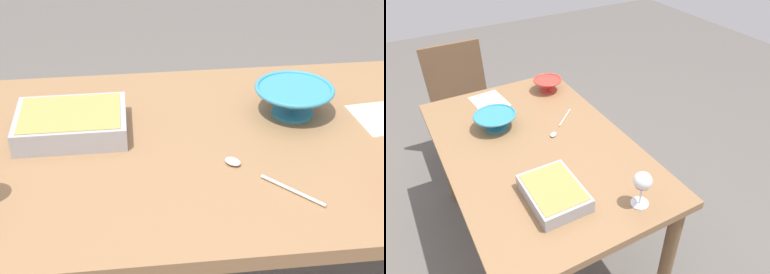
# 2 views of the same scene
# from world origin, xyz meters

# --- Properties ---
(dining_table) EXTENTS (1.39, 0.88, 0.72)m
(dining_table) POSITION_xyz_m (0.00, 0.00, 0.63)
(dining_table) COLOR olive
(dining_table) RESTS_ON ground_plane
(casserole_dish) EXTENTS (0.29, 0.22, 0.06)m
(casserole_dish) POSITION_xyz_m (-0.37, 0.09, 0.76)
(casserole_dish) COLOR #99999E
(casserole_dish) RESTS_ON dining_table
(small_bowl) EXTENTS (0.22, 0.22, 0.09)m
(small_bowl) POSITION_xyz_m (0.24, 0.12, 0.77)
(small_bowl) COLOR teal
(small_bowl) RESTS_ON dining_table
(serving_spoon) EXTENTS (0.21, 0.22, 0.01)m
(serving_spoon) POSITION_xyz_m (0.08, -0.16, 0.73)
(serving_spoon) COLOR silver
(serving_spoon) RESTS_ON dining_table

